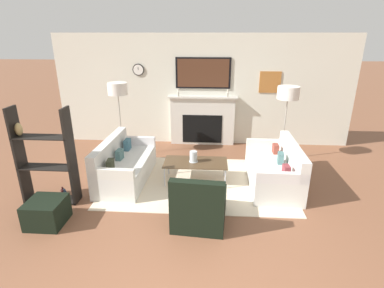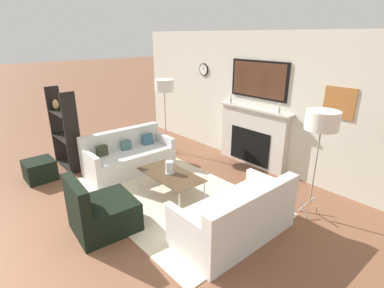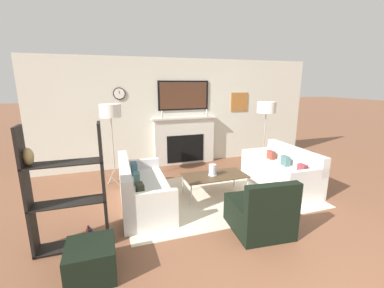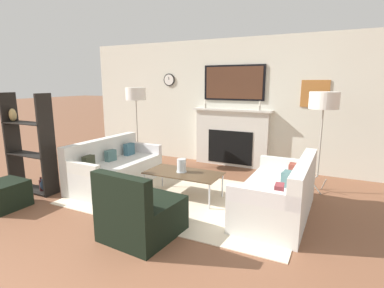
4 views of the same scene
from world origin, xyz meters
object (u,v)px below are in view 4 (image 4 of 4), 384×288
object	(u,v)px
armchair	(141,215)
coffee_table	(183,174)
couch_right	(279,195)
shelf_unit	(29,147)
hurricane_candle	(182,166)
floor_lamp_right	(324,101)
ottoman	(5,195)
floor_lamp_left	(136,95)
couch_left	(114,169)

from	to	relation	value
armchair	coffee_table	world-z (taller)	armchair
couch_right	shelf_unit	xyz separation A→B (m)	(-3.88, -0.84, 0.47)
hurricane_candle	armchair	bearing A→B (deg)	-82.63
hurricane_candle	shelf_unit	xyz separation A→B (m)	(-2.36, -0.88, 0.26)
armchair	shelf_unit	distance (m)	2.62
hurricane_candle	couch_right	bearing A→B (deg)	-1.42
floor_lamp_right	shelf_unit	xyz separation A→B (m)	(-4.28, -2.08, -0.74)
coffee_table	floor_lamp_right	xyz separation A→B (m)	(1.88, 1.22, 1.11)
coffee_table	ottoman	bearing A→B (deg)	-144.80
floor_lamp_left	couch_left	bearing A→B (deg)	-72.19
couch_left	shelf_unit	world-z (taller)	shelf_unit
armchair	shelf_unit	world-z (taller)	shelf_unit
couch_right	coffee_table	xyz separation A→B (m)	(-1.48, 0.02, 0.09)
hurricane_candle	floor_lamp_right	bearing A→B (deg)	31.95
coffee_table	floor_lamp_right	world-z (taller)	floor_lamp_right
coffee_table	hurricane_candle	world-z (taller)	hurricane_candle
armchair	coffee_table	distance (m)	1.33
shelf_unit	ottoman	xyz separation A→B (m)	(0.27, -0.64, -0.57)
floor_lamp_right	couch_right	bearing A→B (deg)	-107.83
couch_left	ottoman	size ratio (longest dim) A/B	3.36
couch_right	floor_lamp_left	distance (m)	3.70
shelf_unit	couch_left	bearing A→B (deg)	39.54
couch_left	couch_right	size ratio (longest dim) A/B	1.03
couch_left	armchair	bearing A→B (deg)	-40.90
hurricane_candle	couch_left	bearing A→B (deg)	-178.47
couch_right	coffee_table	size ratio (longest dim) A/B	1.41
couch_left	floor_lamp_right	world-z (taller)	floor_lamp_right
coffee_table	shelf_unit	world-z (taller)	shelf_unit
couch_left	floor_lamp_right	xyz separation A→B (m)	(3.25, 1.23, 1.21)
armchair	couch_right	bearing A→B (deg)	43.98
hurricane_candle	floor_lamp_right	xyz separation A→B (m)	(1.92, 1.20, 1.00)
couch_left	couch_right	distance (m)	2.86
hurricane_candle	ottoman	world-z (taller)	hurricane_candle
ottoman	couch_right	bearing A→B (deg)	22.33
armchair	shelf_unit	bearing A→B (deg)	169.72
couch_right	couch_left	bearing A→B (deg)	179.96
floor_lamp_left	shelf_unit	bearing A→B (deg)	-106.81
couch_right	floor_lamp_right	world-z (taller)	floor_lamp_right
couch_right	shelf_unit	world-z (taller)	shelf_unit
couch_left	hurricane_candle	xyz separation A→B (m)	(1.33, 0.04, 0.21)
coffee_table	shelf_unit	distance (m)	2.58
couch_left	floor_lamp_right	size ratio (longest dim) A/B	1.05
coffee_table	floor_lamp_left	xyz separation A→B (m)	(-1.77, 1.22, 1.15)
couch_right	floor_lamp_right	distance (m)	1.77
hurricane_candle	floor_lamp_right	world-z (taller)	floor_lamp_right
floor_lamp_left	armchair	bearing A→B (deg)	-53.15
coffee_table	ottoman	world-z (taller)	coffee_table
couch_left	floor_lamp_right	distance (m)	3.68
coffee_table	couch_right	bearing A→B (deg)	-0.79
hurricane_candle	shelf_unit	bearing A→B (deg)	-159.50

